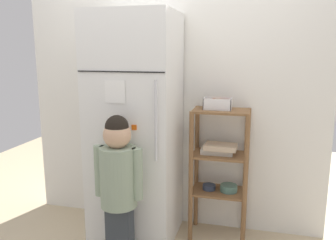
# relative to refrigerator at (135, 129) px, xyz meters

# --- Properties ---
(ground_plane) EXTENTS (6.00, 6.00, 0.00)m
(ground_plane) POSITION_rel_refrigerator_xyz_m (0.22, -0.02, -0.90)
(ground_plane) COLOR tan
(kitchen_wall_back) EXTENTS (2.59, 0.03, 2.31)m
(kitchen_wall_back) POSITION_rel_refrigerator_xyz_m (0.22, 0.32, 0.25)
(kitchen_wall_back) COLOR silver
(kitchen_wall_back) RESTS_ON ground
(refrigerator) EXTENTS (0.65, 0.61, 1.81)m
(refrigerator) POSITION_rel_refrigerator_xyz_m (0.00, 0.00, 0.00)
(refrigerator) COLOR white
(refrigerator) RESTS_ON ground
(child_standing) EXTENTS (0.35, 0.26, 1.09)m
(child_standing) POSITION_rel_refrigerator_xyz_m (0.02, -0.42, -0.24)
(child_standing) COLOR #343A41
(child_standing) RESTS_ON ground
(pantry_shelf_unit) EXTENTS (0.45, 0.30, 1.07)m
(pantry_shelf_unit) POSITION_rel_refrigerator_xyz_m (0.66, 0.14, -0.27)
(pantry_shelf_unit) COLOR brown
(pantry_shelf_unit) RESTS_ON ground
(fruit_bin) EXTENTS (0.22, 0.14, 0.09)m
(fruit_bin) POSITION_rel_refrigerator_xyz_m (0.63, 0.14, 0.20)
(fruit_bin) COLOR white
(fruit_bin) RESTS_ON pantry_shelf_unit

